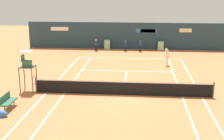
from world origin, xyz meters
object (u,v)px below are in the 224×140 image
object	(u,v)px
player_on_baseline	(167,56)
ball_kid_right_post	(125,45)
ball_kid_left_post	(96,44)
ball_kid_centre_post	(140,45)
equipment_bag	(0,114)
tennis_ball_by_sideline	(94,85)
player_bench	(7,100)
umpire_chair	(27,65)

from	to	relation	value
player_on_baseline	ball_kid_right_post	bearing A→B (deg)	-64.29
ball_kid_left_post	ball_kid_right_post	world-z (taller)	ball_kid_left_post
ball_kid_left_post	ball_kid_centre_post	bearing A→B (deg)	-170.53
equipment_bag	player_on_baseline	xyz separation A→B (m)	(10.28, 13.17, 0.76)
ball_kid_centre_post	tennis_ball_by_sideline	xyz separation A→B (m)	(-3.32, -13.58, -0.73)
ball_kid_centre_post	ball_kid_right_post	xyz separation A→B (m)	(-1.69, -0.00, -0.03)
player_on_baseline	ball_kid_left_post	bearing A→B (deg)	-47.74
player_bench	equipment_bag	xyz separation A→B (m)	(0.10, -1.25, -0.35)
player_on_baseline	ball_kid_centre_post	size ratio (longest dim) A/B	1.33
player_on_baseline	ball_kid_right_post	xyz separation A→B (m)	(-4.24, 6.61, -0.19)
umpire_chair	player_bench	distance (m)	3.72
ball_kid_centre_post	tennis_ball_by_sideline	distance (m)	14.00
umpire_chair	player_on_baseline	size ratio (longest dim) A/B	1.62
umpire_chair	equipment_bag	size ratio (longest dim) A/B	3.21
umpire_chair	equipment_bag	world-z (taller)	umpire_chair
umpire_chair	ball_kid_centre_post	distance (m)	17.00
ball_kid_left_post	tennis_ball_by_sideline	bearing A→B (deg)	106.99
ball_kid_centre_post	player_on_baseline	bearing A→B (deg)	100.21
umpire_chair	ball_kid_left_post	size ratio (longest dim) A/B	2.09
ball_kid_centre_post	tennis_ball_by_sideline	size ratio (longest dim) A/B	19.45
player_on_baseline	equipment_bag	bearing A→B (deg)	45.08
umpire_chair	player_bench	bearing A→B (deg)	-0.67
ball_kid_left_post	tennis_ball_by_sideline	distance (m)	13.72
player_on_baseline	tennis_ball_by_sideline	bearing A→B (deg)	42.94
umpire_chair	ball_kid_right_post	distance (m)	16.30
umpire_chair	ball_kid_right_post	xyz separation A→B (m)	(6.10, 15.07, -1.14)
equipment_bag	tennis_ball_by_sideline	xyz separation A→B (m)	(4.41, 6.20, -0.13)
equipment_bag	tennis_ball_by_sideline	distance (m)	7.61
ball_kid_left_post	equipment_bag	bearing A→B (deg)	91.94
equipment_bag	ball_kid_right_post	bearing A→B (deg)	73.01
player_bench	ball_kid_left_post	distance (m)	18.73
player_bench	tennis_ball_by_sideline	xyz separation A→B (m)	(4.51, 4.95, -0.48)
player_bench	equipment_bag	size ratio (longest dim) A/B	1.66
umpire_chair	player_bench	xyz separation A→B (m)	(-0.04, -3.46, -1.36)
player_bench	equipment_bag	distance (m)	1.30
ball_kid_left_post	ball_kid_centre_post	world-z (taller)	ball_kid_left_post
ball_kid_left_post	ball_kid_centre_post	distance (m)	5.11
umpire_chair	player_bench	size ratio (longest dim) A/B	1.94
umpire_chair	ball_kid_right_post	size ratio (longest dim) A/B	2.25
umpire_chair	player_on_baseline	distance (m)	13.40
player_bench	ball_kid_centre_post	bearing A→B (deg)	157.10
tennis_ball_by_sideline	ball_kid_centre_post	bearing A→B (deg)	76.27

